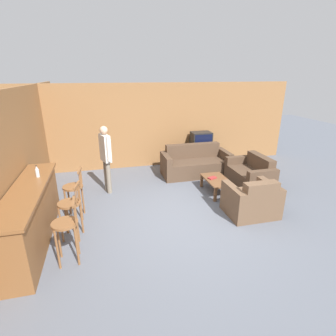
{
  "coord_description": "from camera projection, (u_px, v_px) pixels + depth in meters",
  "views": [
    {
      "loc": [
        -1.46,
        -4.54,
        2.86
      ],
      "look_at": [
        -0.11,
        0.83,
        0.85
      ],
      "focal_mm": 28.0,
      "sensor_mm": 36.0,
      "label": 1
    }
  ],
  "objects": [
    {
      "name": "ground_plane",
      "position": [
        183.0,
        219.0,
        5.45
      ],
      "size": [
        24.0,
        24.0,
        0.0
      ],
      "primitive_type": "plane",
      "color": "#565B66"
    },
    {
      "name": "wall_back",
      "position": [
        150.0,
        126.0,
        8.23
      ],
      "size": [
        9.4,
        0.08,
        2.6
      ],
      "color": "olive",
      "rests_on": "ground_plane"
    },
    {
      "name": "wall_left",
      "position": [
        23.0,
        153.0,
        5.45
      ],
      "size": [
        0.08,
        8.53,
        2.6
      ],
      "color": "olive",
      "rests_on": "ground_plane"
    },
    {
      "name": "bar_counter",
      "position": [
        32.0,
        216.0,
        4.55
      ],
      "size": [
        0.55,
        2.66,
        1.05
      ],
      "color": "brown",
      "rests_on": "ground_plane"
    },
    {
      "name": "bar_chair_near",
      "position": [
        66.0,
        228.0,
        4.04
      ],
      "size": [
        0.42,
        0.42,
        1.06
      ],
      "color": "brown",
      "rests_on": "ground_plane"
    },
    {
      "name": "bar_chair_mid",
      "position": [
        71.0,
        208.0,
        4.65
      ],
      "size": [
        0.47,
        0.47,
        1.06
      ],
      "color": "brown",
      "rests_on": "ground_plane"
    },
    {
      "name": "bar_chair_far",
      "position": [
        74.0,
        191.0,
        5.33
      ],
      "size": [
        0.43,
        0.43,
        1.06
      ],
      "color": "brown",
      "rests_on": "ground_plane"
    },
    {
      "name": "couch_far",
      "position": [
        195.0,
        164.0,
        7.77
      ],
      "size": [
        1.97,
        0.87,
        0.87
      ],
      "color": "#4C3828",
      "rests_on": "ground_plane"
    },
    {
      "name": "armchair_near",
      "position": [
        252.0,
        201.0,
        5.53
      ],
      "size": [
        1.02,
        0.83,
        0.85
      ],
      "color": "brown",
      "rests_on": "ground_plane"
    },
    {
      "name": "loveseat_right",
      "position": [
        251.0,
        175.0,
        6.94
      ],
      "size": [
        0.8,
        1.33,
        0.84
      ],
      "color": "#4C3828",
      "rests_on": "ground_plane"
    },
    {
      "name": "coffee_table",
      "position": [
        217.0,
        181.0,
        6.56
      ],
      "size": [
        0.55,
        0.97,
        0.37
      ],
      "color": "brown",
      "rests_on": "ground_plane"
    },
    {
      "name": "tv_unit",
      "position": [
        200.0,
        156.0,
        8.59
      ],
      "size": [
        1.16,
        0.53,
        0.62
      ],
      "color": "black",
      "rests_on": "ground_plane"
    },
    {
      "name": "tv",
      "position": [
        201.0,
        139.0,
        8.4
      ],
      "size": [
        0.63,
        0.44,
        0.48
      ],
      "color": "black",
      "rests_on": "tv_unit"
    },
    {
      "name": "bottle",
      "position": [
        37.0,
        172.0,
        4.83
      ],
      "size": [
        0.06,
        0.06,
        0.23
      ],
      "color": "silver",
      "rests_on": "bar_counter"
    },
    {
      "name": "book_on_table",
      "position": [
        212.0,
        178.0,
        6.58
      ],
      "size": [
        0.24,
        0.19,
        0.03
      ],
      "color": "maroon",
      "rests_on": "coffee_table"
    },
    {
      "name": "person_by_window",
      "position": [
        106.0,
        155.0,
        6.38
      ],
      "size": [
        0.28,
        0.48,
        1.69
      ],
      "color": "#756B5B",
      "rests_on": "ground_plane"
    }
  ]
}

